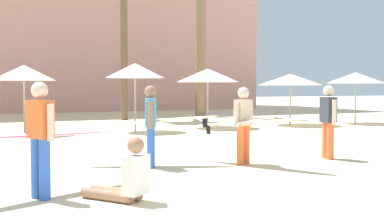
# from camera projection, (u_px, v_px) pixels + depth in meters

# --- Properties ---
(cafe_umbrella_0) EXTENTS (2.10, 2.10, 2.45)m
(cafe_umbrella_0) POSITION_uv_depth(u_px,v_px,m) (135.00, 71.00, 17.57)
(cafe_umbrella_0) COLOR gray
(cafe_umbrella_0) RESTS_ON ground
(cafe_umbrella_2) EXTENTS (2.10, 2.10, 2.34)m
(cafe_umbrella_2) POSITION_uv_depth(u_px,v_px,m) (24.00, 73.00, 16.60)
(cafe_umbrella_2) COLOR gray
(cafe_umbrella_2) RESTS_ON ground
(cafe_umbrella_3) EXTENTS (2.67, 2.67, 2.14)m
(cafe_umbrella_3) POSITION_uv_depth(u_px,v_px,m) (290.00, 80.00, 20.60)
(cafe_umbrella_3) COLOR gray
(cafe_umbrella_3) RESTS_ON ground
(cafe_umbrella_4) EXTENTS (2.46, 2.46, 2.31)m
(cafe_umbrella_4) POSITION_uv_depth(u_px,v_px,m) (208.00, 75.00, 19.26)
(cafe_umbrella_4) COLOR gray
(cafe_umbrella_4) RESTS_ON ground
(cafe_umbrella_5) EXTENTS (2.48, 2.48, 2.22)m
(cafe_umbrella_5) POSITION_uv_depth(u_px,v_px,m) (356.00, 78.00, 21.39)
(cafe_umbrella_5) COLOR gray
(cafe_umbrella_5) RESTS_ON ground
(person_near_right) EXTENTS (0.89, 1.00, 0.93)m
(person_near_right) POSITION_uv_depth(u_px,v_px,m) (126.00, 179.00, 6.94)
(person_near_right) COLOR #936B51
(person_near_right) RESTS_ON ground
(person_mid_center) EXTENTS (1.59, 2.50, 1.61)m
(person_mid_center) POSITION_uv_depth(u_px,v_px,m) (246.00, 122.00, 10.11)
(person_mid_center) COLOR orange
(person_mid_center) RESTS_ON ground
(person_mid_left) EXTENTS (2.77, 1.52, 1.69)m
(person_mid_left) POSITION_uv_depth(u_px,v_px,m) (39.00, 135.00, 7.19)
(person_mid_left) COLOR blue
(person_mid_left) RESTS_ON ground
(person_mid_right) EXTENTS (2.92, 1.38, 1.64)m
(person_mid_right) POSITION_uv_depth(u_px,v_px,m) (149.00, 122.00, 9.94)
(person_mid_right) COLOR blue
(person_mid_right) RESTS_ON ground
(person_near_left) EXTENTS (0.28, 0.61, 1.64)m
(person_near_left) POSITION_uv_depth(u_px,v_px,m) (328.00, 119.00, 10.98)
(person_near_left) COLOR orange
(person_near_left) RESTS_ON ground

